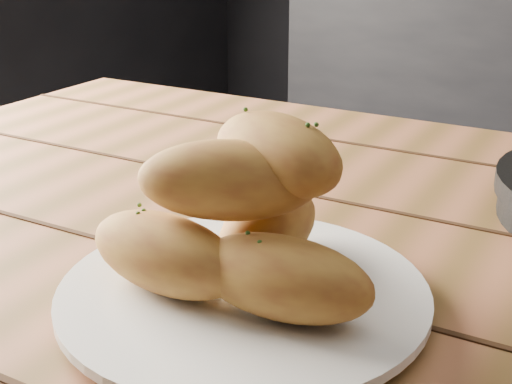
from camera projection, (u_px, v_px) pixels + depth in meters
name	position (u px, v px, depth m)	size (l,w,h in m)	color
table	(339.00, 339.00, 0.70)	(1.37, 0.92, 0.75)	#945837
plate	(243.00, 296.00, 0.56)	(0.29, 0.29, 0.02)	white
bread_rolls	(243.00, 219.00, 0.54)	(0.24, 0.19, 0.13)	#B18631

